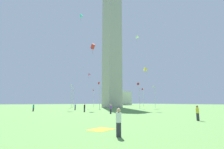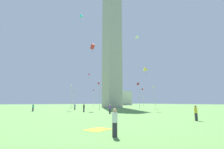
# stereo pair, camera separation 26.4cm
# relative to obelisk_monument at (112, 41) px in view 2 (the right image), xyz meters

# --- Properties ---
(ground_plane) EXTENTS (260.00, 260.00, 0.00)m
(ground_plane) POSITION_rel_obelisk_monument_xyz_m (0.00, 0.00, -26.47)
(ground_plane) COLOR #609347
(obelisk_monument) EXTENTS (5.82, 5.82, 52.95)m
(obelisk_monument) POSITION_rel_obelisk_monument_xyz_m (0.00, 0.00, 0.00)
(obelisk_monument) COLOR #A8A399
(obelisk_monument) RESTS_ON ground
(flagpole_n) EXTENTS (1.12, 0.14, 8.03)m
(flagpole_n) POSITION_rel_obelisk_monument_xyz_m (15.98, 0.00, -22.07)
(flagpole_n) COLOR silver
(flagpole_n) RESTS_ON ground
(flagpole_ne) EXTENTS (1.12, 0.14, 8.03)m
(flagpole_ne) POSITION_rel_obelisk_monument_xyz_m (11.32, 11.26, -22.07)
(flagpole_ne) COLOR silver
(flagpole_ne) RESTS_ON ground
(flagpole_e) EXTENTS (1.12, 0.14, 8.03)m
(flagpole_e) POSITION_rel_obelisk_monument_xyz_m (0.06, 15.92, -22.07)
(flagpole_e) COLOR silver
(flagpole_e) RESTS_ON ground
(flagpole_se) EXTENTS (1.12, 0.14, 8.03)m
(flagpole_se) POSITION_rel_obelisk_monument_xyz_m (-11.20, 11.26, -22.07)
(flagpole_se) COLOR silver
(flagpole_se) RESTS_ON ground
(flagpole_s) EXTENTS (1.12, 0.14, 8.03)m
(flagpole_s) POSITION_rel_obelisk_monument_xyz_m (-15.86, 0.00, -22.07)
(flagpole_s) COLOR silver
(flagpole_s) RESTS_ON ground
(flagpole_sw) EXTENTS (1.12, 0.14, 8.03)m
(flagpole_sw) POSITION_rel_obelisk_monument_xyz_m (-11.20, -11.26, -22.07)
(flagpole_sw) COLOR silver
(flagpole_sw) RESTS_ON ground
(flagpole_w) EXTENTS (1.12, 0.14, 8.03)m
(flagpole_w) POSITION_rel_obelisk_monument_xyz_m (0.06, -15.92, -22.07)
(flagpole_w) COLOR silver
(flagpole_w) RESTS_ON ground
(flagpole_nw) EXTENTS (1.12, 0.14, 8.03)m
(flagpole_nw) POSITION_rel_obelisk_monument_xyz_m (11.32, -11.26, -22.07)
(flagpole_nw) COLOR silver
(flagpole_nw) RESTS_ON ground
(person_white_shirt) EXTENTS (0.32, 0.32, 1.60)m
(person_white_shirt) POSITION_rel_obelisk_monument_xyz_m (-48.07, 29.38, -25.68)
(person_white_shirt) COLOR #2D2D38
(person_white_shirt) RESTS_ON ground
(person_blue_shirt) EXTENTS (0.32, 0.32, 1.60)m
(person_blue_shirt) POSITION_rel_obelisk_monument_xyz_m (-13.62, 19.48, -25.68)
(person_blue_shirt) COLOR #2D2D38
(person_blue_shirt) RESTS_ON ground
(person_yellow_shirt) EXTENTS (0.32, 0.32, 1.62)m
(person_yellow_shirt) POSITION_rel_obelisk_monument_xyz_m (-45.32, 17.33, -25.67)
(person_yellow_shirt) COLOR #2D2D38
(person_yellow_shirt) RESTS_ON ground
(person_black_shirt) EXTENTS (0.32, 0.32, 1.63)m
(person_black_shirt) POSITION_rel_obelisk_monument_xyz_m (-23.09, 20.94, -25.67)
(person_black_shirt) COLOR #2D2D38
(person_black_shirt) RESTS_ON ground
(person_purple_shirt) EXTENTS (0.32, 0.32, 1.59)m
(person_purple_shirt) POSITION_rel_obelisk_monument_xyz_m (-30.50, 19.20, -25.69)
(person_purple_shirt) COLOR #2D2D38
(person_purple_shirt) RESTS_ON ground
(person_teal_shirt) EXTENTS (0.32, 0.32, 1.62)m
(person_teal_shirt) POSITION_rel_obelisk_monument_xyz_m (-15.07, 29.45, -25.67)
(person_teal_shirt) COLOR #2D2D38
(person_teal_shirt) RESTS_ON ground
(kite_pink_delta) EXTENTS (1.33, 1.31, 1.67)m
(kite_pink_delta) POSITION_rel_obelisk_monument_xyz_m (-3.97, 11.53, -15.51)
(kite_pink_delta) COLOR pink
(kite_cyan_delta) EXTENTS (2.26, 2.10, 2.85)m
(kite_cyan_delta) POSITION_rel_obelisk_monument_xyz_m (0.91, 13.18, 7.25)
(kite_cyan_delta) COLOR #33C6D1
(kite_yellow_delta) EXTENTS (2.07, 2.19, 2.94)m
(kite_yellow_delta) POSITION_rel_obelisk_monument_xyz_m (-14.00, -4.82, -13.71)
(kite_yellow_delta) COLOR yellow
(kite_white_delta) EXTENTS (1.96, 1.84, 2.46)m
(kite_white_delta) POSITION_rel_obelisk_monument_xyz_m (-19.21, 3.44, -5.75)
(kite_white_delta) COLOR white
(kite_red_box) EXTENTS (1.48, 0.87, 2.92)m
(kite_red_box) POSITION_rel_obelisk_monument_xyz_m (-13.94, 15.01, -9.01)
(kite_red_box) COLOR red
(distant_building) EXTENTS (19.63, 13.48, 9.55)m
(distant_building) POSITION_rel_obelisk_monument_xyz_m (49.96, -34.45, -21.70)
(distant_building) COLOR beige
(distant_building) RESTS_ON ground
(picnic_blanket_near_first_person) EXTENTS (1.99, 2.20, 0.01)m
(picnic_blanket_near_first_person) POSITION_rel_obelisk_monument_xyz_m (-45.15, 28.96, -26.47)
(picnic_blanket_near_first_person) COLOR yellow
(picnic_blanket_near_first_person) RESTS_ON ground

